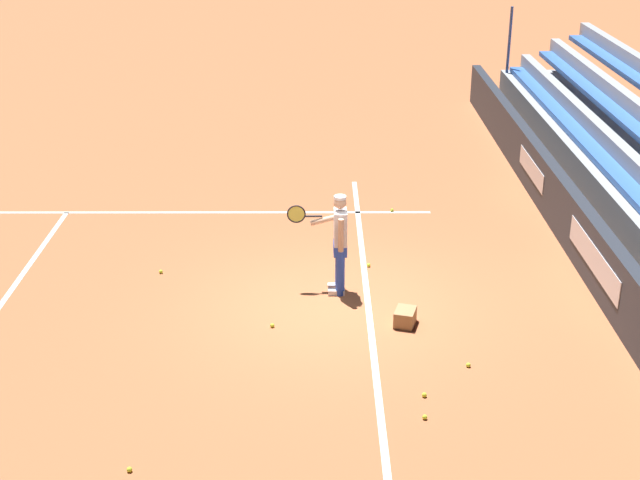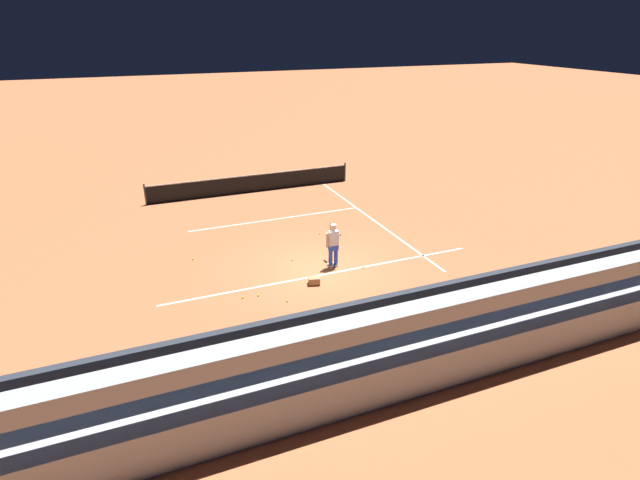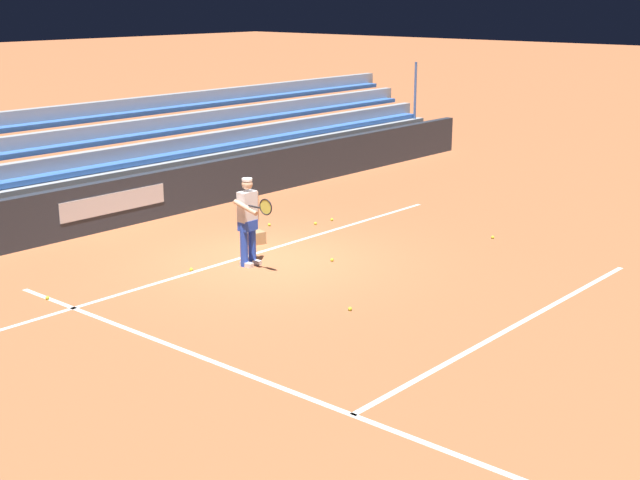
% 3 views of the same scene
% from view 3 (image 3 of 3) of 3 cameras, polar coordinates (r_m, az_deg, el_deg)
% --- Properties ---
extents(ground_plane, '(160.00, 160.00, 0.00)m').
position_cam_3_polar(ground_plane, '(17.61, -3.46, -1.31)').
color(ground_plane, '#B7663D').
extents(court_baseline_white, '(12.00, 0.10, 0.01)m').
position_cam_3_polar(court_baseline_white, '(17.95, -4.60, -1.00)').
color(court_baseline_white, white).
rests_on(court_baseline_white, ground).
extents(court_sideline_white, '(0.10, 12.00, 0.01)m').
position_cam_3_polar(court_sideline_white, '(12.23, -3.46, -9.06)').
color(court_sideline_white, white).
rests_on(court_sideline_white, ground).
extents(court_service_line_white, '(8.22, 0.10, 0.01)m').
position_cam_3_polar(court_service_line_white, '(14.50, 12.38, -5.38)').
color(court_service_line_white, white).
rests_on(court_service_line_white, ground).
extents(back_wall_sponsor_board, '(26.63, 0.25, 1.10)m').
position_cam_3_polar(back_wall_sponsor_board, '(20.67, -12.24, 2.46)').
color(back_wall_sponsor_board, '#2D333D').
rests_on(back_wall_sponsor_board, ground).
extents(bleacher_stand, '(25.30, 2.40, 2.95)m').
position_cam_3_polar(bleacher_stand, '(22.10, -15.12, 3.58)').
color(bleacher_stand, '#9EA3A8').
rests_on(bleacher_stand, ground).
extents(tennis_player, '(0.58, 0.99, 1.71)m').
position_cam_3_polar(tennis_player, '(17.08, -4.61, 1.25)').
color(tennis_player, blue).
rests_on(tennis_player, ground).
extents(ball_box_cardboard, '(0.47, 0.40, 0.26)m').
position_cam_3_polar(ball_box_cardboard, '(18.77, -4.22, 0.14)').
color(ball_box_cardboard, '#A87F51').
rests_on(ball_box_cardboard, ground).
extents(tennis_ball_stray_back, '(0.07, 0.07, 0.07)m').
position_cam_3_polar(tennis_ball_stray_back, '(16.04, -17.06, -3.56)').
color(tennis_ball_stray_back, '#CCE533').
rests_on(tennis_ball_stray_back, ground).
extents(tennis_ball_toward_net, '(0.07, 0.07, 0.07)m').
position_cam_3_polar(tennis_ball_toward_net, '(14.82, 1.94, -4.42)').
color(tennis_ball_toward_net, '#CCE533').
rests_on(tennis_ball_toward_net, ground).
extents(tennis_ball_far_left, '(0.07, 0.07, 0.07)m').
position_cam_3_polar(tennis_ball_far_left, '(17.07, -8.24, -1.88)').
color(tennis_ball_far_left, '#CCE533').
rests_on(tennis_ball_far_left, ground).
extents(tennis_ball_midcourt, '(0.07, 0.07, 0.07)m').
position_cam_3_polar(tennis_ball_midcourt, '(19.48, 11.00, 0.18)').
color(tennis_ball_midcourt, '#CCE533').
rests_on(tennis_ball_midcourt, ground).
extents(tennis_ball_by_box, '(0.07, 0.07, 0.07)m').
position_cam_3_polar(tennis_ball_by_box, '(20.28, -0.29, 1.07)').
color(tennis_ball_by_box, '#CCE533').
rests_on(tennis_ball_by_box, ground).
extents(tennis_ball_far_right, '(0.07, 0.07, 0.07)m').
position_cam_3_polar(tennis_ball_far_right, '(20.63, 0.77, 1.32)').
color(tennis_ball_far_right, '#CCE533').
rests_on(tennis_ball_far_right, ground).
extents(tennis_ball_near_player, '(0.07, 0.07, 0.07)m').
position_cam_3_polar(tennis_ball_near_player, '(20.20, -3.27, 0.99)').
color(tennis_ball_near_player, '#CCE533').
rests_on(tennis_ball_near_player, ground).
extents(tennis_ball_on_baseline, '(0.07, 0.07, 0.07)m').
position_cam_3_polar(tennis_ball_on_baseline, '(17.50, 0.78, -1.28)').
color(tennis_ball_on_baseline, '#CCE533').
rests_on(tennis_ball_on_baseline, ground).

